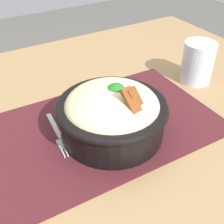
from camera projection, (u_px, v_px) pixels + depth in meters
table at (93, 160)px, 0.60m from camera, size 1.18×0.92×0.72m
placemat at (100, 127)px, 0.57m from camera, size 0.47×0.30×0.00m
bowl at (112, 112)px, 0.53m from camera, size 0.24×0.24×0.12m
fork at (59, 135)px, 0.55m from camera, size 0.03×0.13×0.00m
drinking_glass at (197, 65)px, 0.70m from camera, size 0.08×0.08×0.10m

